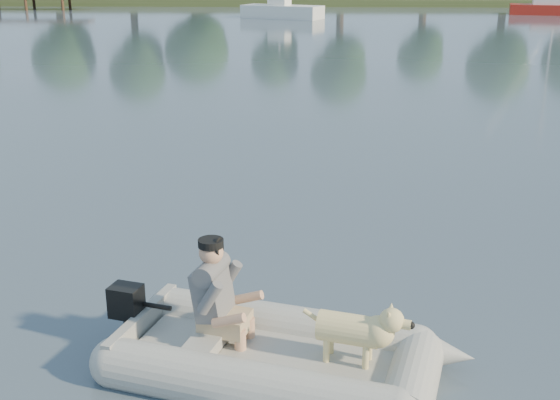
# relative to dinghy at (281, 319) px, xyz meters

# --- Properties ---
(water) EXTENTS (160.00, 160.00, 0.00)m
(water) POSITION_rel_dinghy_xyz_m (-0.40, 0.73, -0.58)
(water) COLOR slate
(water) RESTS_ON ground
(shore_bank) EXTENTS (160.00, 12.00, 0.70)m
(shore_bank) POSITION_rel_dinghy_xyz_m (-0.40, 62.73, -0.33)
(shore_bank) COLOR #47512D
(shore_bank) RESTS_ON water
(dinghy) EXTENTS (5.52, 4.72, 1.36)m
(dinghy) POSITION_rel_dinghy_xyz_m (0.00, 0.00, 0.00)
(dinghy) COLOR #969691
(dinghy) RESTS_ON water
(man) EXTENTS (0.85, 0.78, 1.06)m
(man) POSITION_rel_dinghy_xyz_m (-0.65, 0.24, 0.18)
(man) COLOR #5C5D61
(man) RESTS_ON dinghy
(dog) EXTENTS (0.97, 0.56, 0.61)m
(dog) POSITION_rel_dinghy_xyz_m (0.62, -0.13, -0.07)
(dog) COLOR #D2C179
(dog) RESTS_ON dinghy
(outboard_motor) EXTENTS (0.47, 0.39, 0.77)m
(outboard_motor) POSITION_rel_dinghy_xyz_m (-1.57, 0.45, -0.28)
(outboard_motor) COLOR black
(outboard_motor) RESTS_ON dinghy
(motorboat) EXTENTS (6.11, 4.34, 2.42)m
(motorboat) POSITION_rel_dinghy_xyz_m (-1.47, 44.10, 0.52)
(motorboat) COLOR white
(motorboat) RESTS_ON water
(sailboat) EXTENTS (7.56, 3.83, 9.97)m
(sailboat) POSITION_rel_dinghy_xyz_m (18.88, 48.32, -0.14)
(sailboat) COLOR #A01B12
(sailboat) RESTS_ON water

